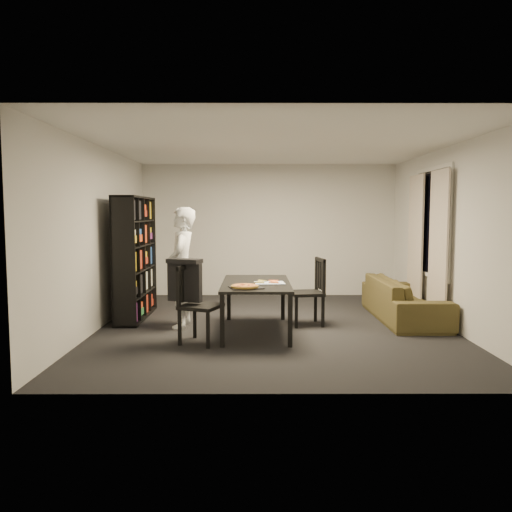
{
  "coord_description": "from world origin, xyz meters",
  "views": [
    {
      "loc": [
        -0.29,
        -7.18,
        1.65
      ],
      "look_at": [
        -0.27,
        -0.27,
        1.05
      ],
      "focal_mm": 35.0,
      "sensor_mm": 36.0,
      "label": 1
    }
  ],
  "objects_px": {
    "chair_left": "(194,299)",
    "baking_tray": "(246,287)",
    "dining_table": "(256,287)",
    "person": "(182,267)",
    "chair_right": "(313,287)",
    "bookshelf": "(135,258)",
    "sofa": "(404,299)",
    "pepperoni_pizza": "(245,286)"
  },
  "relations": [
    {
      "from": "baking_tray",
      "to": "sofa",
      "type": "xyz_separation_m",
      "value": [
        2.43,
        1.33,
        -0.38
      ]
    },
    {
      "from": "baking_tray",
      "to": "chair_left",
      "type": "bearing_deg",
      "value": -176.76
    },
    {
      "from": "dining_table",
      "to": "pepperoni_pizza",
      "type": "height_order",
      "value": "pepperoni_pizza"
    },
    {
      "from": "bookshelf",
      "to": "chair_left",
      "type": "bearing_deg",
      "value": -54.04
    },
    {
      "from": "dining_table",
      "to": "chair_right",
      "type": "relative_size",
      "value": 1.68
    },
    {
      "from": "bookshelf",
      "to": "baking_tray",
      "type": "xyz_separation_m",
      "value": [
        1.76,
        -1.48,
        -0.25
      ]
    },
    {
      "from": "chair_left",
      "to": "baking_tray",
      "type": "distance_m",
      "value": 0.67
    },
    {
      "from": "baking_tray",
      "to": "dining_table",
      "type": "bearing_deg",
      "value": 76.12
    },
    {
      "from": "bookshelf",
      "to": "sofa",
      "type": "bearing_deg",
      "value": -2.01
    },
    {
      "from": "dining_table",
      "to": "baking_tray",
      "type": "xyz_separation_m",
      "value": [
        -0.13,
        -0.52,
        0.07
      ]
    },
    {
      "from": "chair_left",
      "to": "dining_table",
      "type": "bearing_deg",
      "value": -33.42
    },
    {
      "from": "bookshelf",
      "to": "person",
      "type": "bearing_deg",
      "value": -38.13
    },
    {
      "from": "bookshelf",
      "to": "chair_right",
      "type": "xyz_separation_m",
      "value": [
        2.72,
        -0.5,
        -0.39
      ]
    },
    {
      "from": "pepperoni_pizza",
      "to": "dining_table",
      "type": "bearing_deg",
      "value": 75.06
    },
    {
      "from": "bookshelf",
      "to": "person",
      "type": "relative_size",
      "value": 1.1
    },
    {
      "from": "chair_right",
      "to": "person",
      "type": "relative_size",
      "value": 0.57
    },
    {
      "from": "chair_right",
      "to": "chair_left",
      "type": "bearing_deg",
      "value": -66.77
    },
    {
      "from": "bookshelf",
      "to": "pepperoni_pizza",
      "type": "height_order",
      "value": "bookshelf"
    },
    {
      "from": "person",
      "to": "chair_right",
      "type": "bearing_deg",
      "value": 95.52
    },
    {
      "from": "bookshelf",
      "to": "baking_tray",
      "type": "distance_m",
      "value": 2.31
    },
    {
      "from": "baking_tray",
      "to": "person",
      "type": "bearing_deg",
      "value": 138.33
    },
    {
      "from": "chair_left",
      "to": "pepperoni_pizza",
      "type": "height_order",
      "value": "chair_left"
    },
    {
      "from": "person",
      "to": "pepperoni_pizza",
      "type": "relative_size",
      "value": 4.94
    },
    {
      "from": "bookshelf",
      "to": "pepperoni_pizza",
      "type": "xyz_separation_m",
      "value": [
        1.74,
        -1.51,
        -0.23
      ]
    },
    {
      "from": "chair_left",
      "to": "pepperoni_pizza",
      "type": "xyz_separation_m",
      "value": [
        0.64,
        0.01,
        0.16
      ]
    },
    {
      "from": "baking_tray",
      "to": "sofa",
      "type": "bearing_deg",
      "value": 28.82
    },
    {
      "from": "baking_tray",
      "to": "sofa",
      "type": "distance_m",
      "value": 2.8
    },
    {
      "from": "chair_right",
      "to": "person",
      "type": "bearing_deg",
      "value": -94.56
    },
    {
      "from": "bookshelf",
      "to": "person",
      "type": "height_order",
      "value": "bookshelf"
    },
    {
      "from": "bookshelf",
      "to": "sofa",
      "type": "xyz_separation_m",
      "value": [
        4.19,
        -0.15,
        -0.63
      ]
    },
    {
      "from": "chair_right",
      "to": "pepperoni_pizza",
      "type": "xyz_separation_m",
      "value": [
        -0.98,
        -1.0,
        0.16
      ]
    },
    {
      "from": "bookshelf",
      "to": "baking_tray",
      "type": "height_order",
      "value": "bookshelf"
    },
    {
      "from": "chair_right",
      "to": "baking_tray",
      "type": "distance_m",
      "value": 1.38
    },
    {
      "from": "dining_table",
      "to": "chair_right",
      "type": "distance_m",
      "value": 0.96
    },
    {
      "from": "bookshelf",
      "to": "dining_table",
      "type": "height_order",
      "value": "bookshelf"
    },
    {
      "from": "person",
      "to": "baking_tray",
      "type": "distance_m",
      "value": 1.27
    },
    {
      "from": "dining_table",
      "to": "person",
      "type": "distance_m",
      "value": 1.14
    },
    {
      "from": "chair_left",
      "to": "baking_tray",
      "type": "relative_size",
      "value": 2.47
    },
    {
      "from": "dining_table",
      "to": "chair_left",
      "type": "relative_size",
      "value": 1.68
    },
    {
      "from": "dining_table",
      "to": "baking_tray",
      "type": "bearing_deg",
      "value": -103.88
    },
    {
      "from": "sofa",
      "to": "chair_right",
      "type": "bearing_deg",
      "value": 103.75
    },
    {
      "from": "baking_tray",
      "to": "sofa",
      "type": "height_order",
      "value": "baking_tray"
    }
  ]
}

